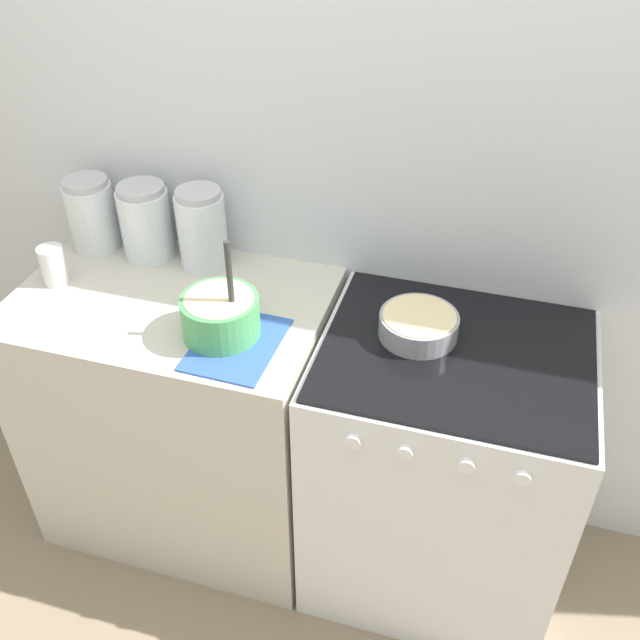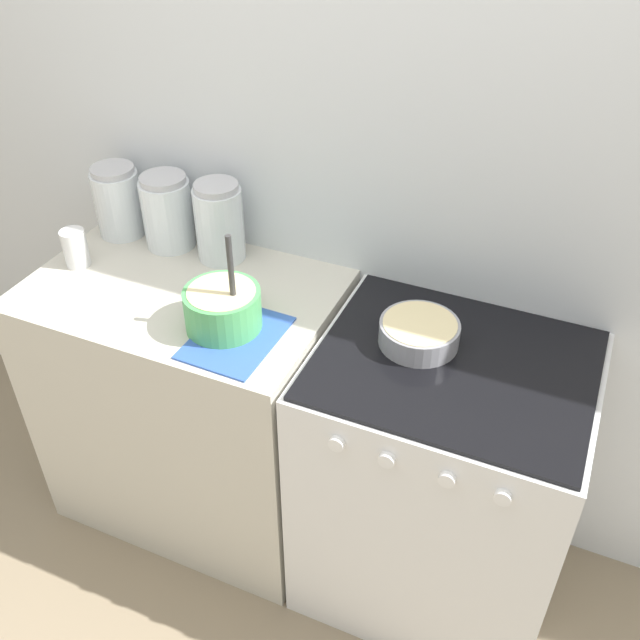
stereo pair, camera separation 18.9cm
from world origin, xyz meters
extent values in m
plane|color=gray|center=(0.00, 0.00, 0.00)|extent=(12.00, 12.00, 0.00)
cube|color=silver|center=(0.00, 0.63, 1.20)|extent=(4.81, 0.05, 2.40)
cube|color=beige|center=(-0.45, 0.30, 0.46)|extent=(0.91, 0.61, 0.93)
cube|color=silver|center=(0.38, 0.30, 0.46)|extent=(0.73, 0.61, 0.91)
cube|color=black|center=(0.38, 0.30, 0.92)|extent=(0.70, 0.58, 0.01)
cylinder|color=white|center=(0.18, -0.01, 0.85)|extent=(0.04, 0.02, 0.04)
cylinder|color=white|center=(0.31, -0.01, 0.85)|extent=(0.04, 0.02, 0.04)
cylinder|color=white|center=(0.45, -0.01, 0.85)|extent=(0.04, 0.02, 0.04)
cylinder|color=white|center=(0.58, -0.01, 0.85)|extent=(0.04, 0.02, 0.04)
cylinder|color=#4CA559|center=(-0.24, 0.20, 0.98)|extent=(0.21, 0.21, 0.12)
cylinder|color=beige|center=(-0.24, 0.20, 1.01)|extent=(0.18, 0.18, 0.06)
cylinder|color=#333333|center=(-0.20, 0.20, 1.08)|extent=(0.02, 0.02, 0.28)
cylinder|color=gray|center=(0.27, 0.34, 0.96)|extent=(0.21, 0.21, 0.06)
cylinder|color=beige|center=(0.27, 0.34, 0.96)|extent=(0.20, 0.20, 0.05)
cylinder|color=silver|center=(-0.80, 0.51, 1.03)|extent=(0.15, 0.15, 0.21)
cylinder|color=silver|center=(-0.80, 0.51, 0.99)|extent=(0.13, 0.13, 0.13)
cylinder|color=#B2B2B7|center=(-0.80, 0.51, 1.15)|extent=(0.14, 0.14, 0.02)
cylinder|color=silver|center=(-0.61, 0.51, 1.03)|extent=(0.16, 0.16, 0.22)
cylinder|color=tan|center=(-0.61, 0.51, 0.99)|extent=(0.14, 0.14, 0.13)
cylinder|color=#B2B2B7|center=(-0.61, 0.51, 1.15)|extent=(0.14, 0.14, 0.02)
cylinder|color=silver|center=(-0.42, 0.51, 1.04)|extent=(0.15, 0.15, 0.23)
cylinder|color=red|center=(-0.42, 0.51, 0.99)|extent=(0.13, 0.13, 0.14)
cylinder|color=#B2B2B7|center=(-0.42, 0.51, 1.16)|extent=(0.13, 0.13, 0.02)
cylinder|color=silver|center=(-0.81, 0.29, 0.98)|extent=(0.07, 0.07, 0.12)
cube|color=#3359B2|center=(-0.19, 0.17, 0.93)|extent=(0.22, 0.29, 0.01)
camera|label=1|loc=(0.44, -1.17, 2.12)|focal=40.00mm
camera|label=2|loc=(0.61, -1.11, 2.12)|focal=40.00mm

